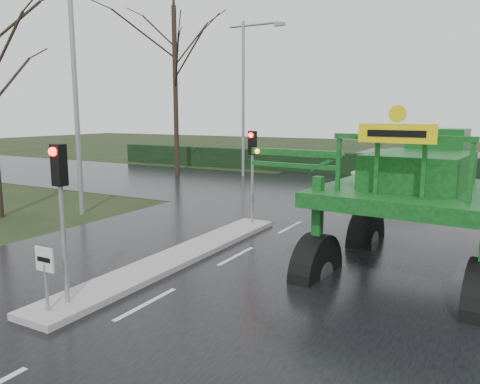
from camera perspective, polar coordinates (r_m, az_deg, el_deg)
The scene contains 13 objects.
ground at distance 10.71m, azimuth -11.34°, elevation -13.34°, with size 140.00×140.00×0.00m, color black.
road_main at distance 19.08m, azimuth 8.45°, elevation -3.08°, with size 14.00×80.00×0.02m, color black.
road_cross at distance 24.69m, azimuth 13.36°, elevation -0.38°, with size 80.00×12.00×0.02m, color black.
median_island at distance 13.65m, azimuth -7.36°, elevation -7.79°, with size 1.20×10.00×0.16m, color gray.
hedge_row at distance 32.31m, azimuth 17.28°, elevation 3.06°, with size 44.00×0.90×1.50m, color black.
keep_left_sign at distance 10.27m, azimuth -22.66°, elevation -8.62°, with size 0.50×0.07×1.35m.
traffic_signal_near at distance 10.23m, azimuth -21.06°, elevation 0.24°, with size 0.26×0.33×3.52m.
traffic_signal_mid at distance 16.93m, azimuth 1.51°, elevation 4.29°, with size 0.26×0.33×3.52m.
street_light_left_near at distance 20.01m, azimuth -18.99°, elevation 14.34°, with size 3.85×0.30×10.00m.
street_light_left_far at distance 31.20m, azimuth 0.90°, elevation 12.91°, with size 3.85×0.30×10.00m.
tree_left_far at distance 31.91m, azimuth -7.93°, elevation 14.83°, with size 7.70×7.70×13.26m.
crop_sprayer at distance 12.15m, azimuth 10.05°, elevation 1.90°, with size 9.63×6.35×5.39m.
white_sedan at distance 24.69m, azimuth 18.91°, elevation -0.65°, with size 1.70×4.87×1.60m, color silver.
Camera 1 is at (6.48, -7.47, 4.12)m, focal length 35.00 mm.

